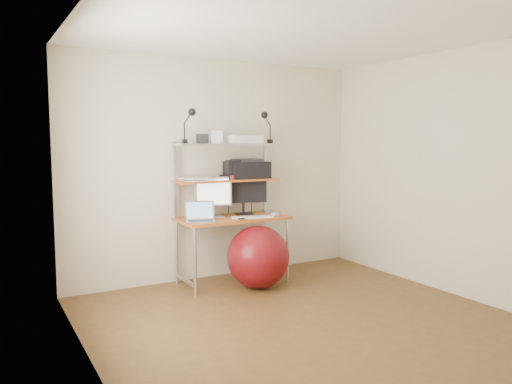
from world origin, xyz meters
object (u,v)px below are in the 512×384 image
Objects in this scene: laptop at (200,217)px; printer at (247,169)px; exercise_ball at (258,257)px; monitor_black at (243,191)px; monitor_silver at (213,194)px.

printer reaches higher than laptop.
laptop reaches higher than exercise_ball.
monitor_black is 0.71m from laptop.
printer is at bearing 75.59° from exercise_ball.
monitor_black is 0.81m from exercise_ball.
monitor_black is (0.40, 0.05, 0.02)m from monitor_silver.
exercise_ball is at bearing -78.59° from monitor_black.
monitor_silver is 1.33× the size of laptop.
monitor_silver is 0.54m from printer.
monitor_silver is at bearing 55.03° from laptop.
exercise_ball is at bearing -103.39° from printer.
laptop is 0.76m from exercise_ball.
monitor_silver is 1.01× the size of printer.
laptop is at bearing 159.83° from exercise_ball.
monitor_black is at bearing 37.67° from laptop.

